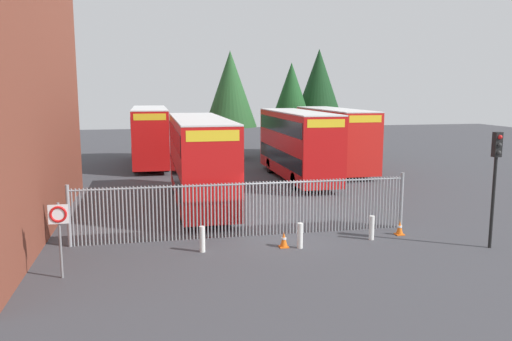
{
  "coord_description": "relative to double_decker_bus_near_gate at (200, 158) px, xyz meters",
  "views": [
    {
      "loc": [
        -4.92,
        -19.49,
        5.83
      ],
      "look_at": [
        0.0,
        4.0,
        2.0
      ],
      "focal_mm": 35.96,
      "sensor_mm": 36.0,
      "label": 1
    }
  ],
  "objects": [
    {
      "name": "double_decker_bus_near_gate",
      "position": [
        0.0,
        0.0,
        0.0
      ],
      "size": [
        2.54,
        10.81,
        4.42
      ],
      "color": "red",
      "rests_on": "ground"
    },
    {
      "name": "tree_short_side",
      "position": [
        4.23,
        16.8,
        3.39
      ],
      "size": [
        4.36,
        4.36,
        8.94
      ],
      "color": "#4C3823",
      "rests_on": "ground"
    },
    {
      "name": "traffic_cone_mid_forecourt",
      "position": [
        7.32,
        -7.04,
        -2.13
      ],
      "size": [
        0.34,
        0.34,
        0.59
      ],
      "color": "orange",
      "rests_on": "ground"
    },
    {
      "name": "double_decker_bus_far_back",
      "position": [
        -2.38,
        14.61,
        0.0
      ],
      "size": [
        2.54,
        10.81,
        4.42
      ],
      "color": "red",
      "rests_on": "ground"
    },
    {
      "name": "speed_limit_sign_post",
      "position": [
        -5.25,
        -9.33,
        -0.65
      ],
      "size": [
        0.6,
        0.14,
        2.4
      ],
      "color": "slate",
      "rests_on": "ground"
    },
    {
      "name": "traffic_light_kerbside",
      "position": [
        9.8,
        -9.3,
        0.56
      ],
      "size": [
        0.28,
        0.33,
        4.3
      ],
      "color": "black",
      "rests_on": "ground"
    },
    {
      "name": "palisade_fence",
      "position": [
        1.22,
        -5.97,
        -1.24
      ],
      "size": [
        13.53,
        0.14,
        2.35
      ],
      "color": "gray",
      "rests_on": "ground"
    },
    {
      "name": "bollard_near_left",
      "position": [
        -0.7,
        -7.61,
        -1.95
      ],
      "size": [
        0.2,
        0.2,
        0.95
      ],
      "primitive_type": "cylinder",
      "color": "silver",
      "rests_on": "ground"
    },
    {
      "name": "tree_mid_row",
      "position": [
        12.48,
        18.61,
        3.61
      ],
      "size": [
        4.6,
        4.6,
        9.33
      ],
      "color": "#4C3823",
      "rests_on": "ground"
    },
    {
      "name": "traffic_cone_by_gate",
      "position": [
        2.32,
        -7.68,
        -2.13
      ],
      "size": [
        0.34,
        0.34,
        0.59
      ],
      "color": "orange",
      "rests_on": "ground"
    },
    {
      "name": "ground_plane",
      "position": [
        2.46,
        2.03,
        -2.42
      ],
      "size": [
        100.0,
        100.0,
        0.0
      ],
      "primitive_type": "plane",
      "color": "#3D3D42"
    },
    {
      "name": "bollard_center_front",
      "position": [
        2.88,
        -7.9,
        -1.95
      ],
      "size": [
        0.2,
        0.2,
        0.95
      ],
      "primitive_type": "cylinder",
      "color": "silver",
      "rests_on": "ground"
    },
    {
      "name": "tree_tall_back",
      "position": [
        9.55,
        17.19,
        2.66
      ],
      "size": [
        4.13,
        4.13,
        8.05
      ],
      "color": "#4C3823",
      "rests_on": "ground"
    },
    {
      "name": "double_decker_bus_behind_fence_left",
      "position": [
        6.87,
        6.11,
        0.0
      ],
      "size": [
        2.54,
        10.81,
        4.42
      ],
      "color": "red",
      "rests_on": "ground"
    },
    {
      "name": "double_decker_bus_behind_fence_right",
      "position": [
        10.65,
        9.57,
        0.0
      ],
      "size": [
        2.54,
        10.81,
        4.42
      ],
      "color": "red",
      "rests_on": "ground"
    },
    {
      "name": "bollard_near_right",
      "position": [
        5.93,
        -7.43,
        -1.95
      ],
      "size": [
        0.2,
        0.2,
        0.95
      ],
      "primitive_type": "cylinder",
      "color": "silver",
      "rests_on": "ground"
    }
  ]
}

